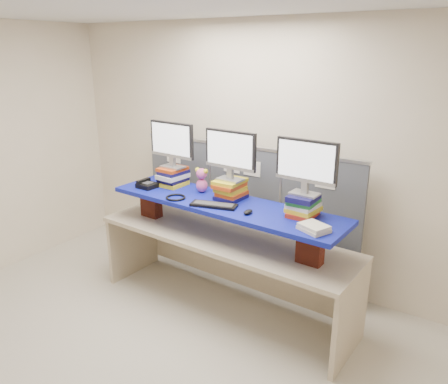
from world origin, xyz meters
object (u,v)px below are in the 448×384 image
Objects in this scene: monitor_right at (306,164)px; desk_phone at (147,185)px; monitor_left at (172,142)px; monitor_center at (230,152)px; keyboard at (214,205)px; blue_board at (224,204)px; desk at (224,250)px.

desk_phone is at bearing -172.58° from monitor_right.
monitor_center is (0.73, -0.04, -0.01)m from monitor_left.
desk_phone is (-0.18, -0.21, -0.43)m from monitor_left.
blue_board is at bearing 68.32° from keyboard.
monitor_center is 1.21× the size of keyboard.
desk is 5.93× the size of keyboard.
blue_board is 12.07× the size of desk_phone.
monitor_right is (0.76, 0.08, 0.95)m from desk.
blue_board is at bearing -83.43° from monitor_center.
blue_board is (0.00, 0.00, 0.47)m from desk.
monitor_center is at bearing 72.87° from keyboard.
monitor_center is at bearing 180.00° from monitor_right.
monitor_right reaches higher than blue_board.
desk is at bearing 68.32° from keyboard.
keyboard is (-0.01, -0.26, -0.44)m from monitor_center.
desk is at bearing -171.05° from monitor_right.
keyboard is (-0.02, -0.15, 0.50)m from desk.
blue_board is 4.34× the size of monitor_center.
monitor_center is 2.78× the size of desk_phone.
desk_phone is at bearing 158.83° from keyboard.
desk_phone is at bearing -173.85° from blue_board.
desk is 4.89× the size of monitor_left.
monitor_left is at bearing 51.70° from desk_phone.
desk is at bearing 5.77° from desk_phone.
desk is 4.89× the size of monitor_center.
blue_board is at bearing 5.77° from desk_phone.
monitor_center reaches higher than desk.
keyboard is (-0.02, -0.15, 0.03)m from blue_board.
keyboard is 2.29× the size of desk_phone.
desk is at bearing -83.43° from monitor_center.
monitor_right is (1.49, -0.08, -0.00)m from monitor_left.
monitor_right is (0.77, -0.04, 0.01)m from monitor_center.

